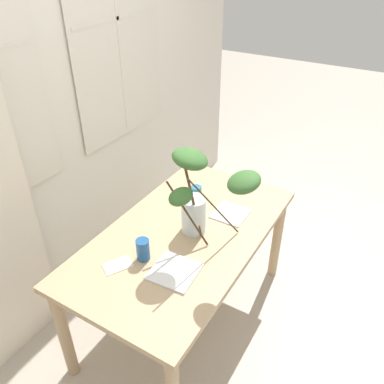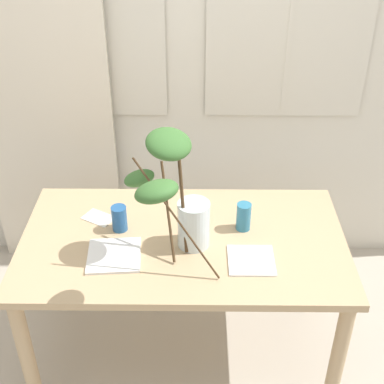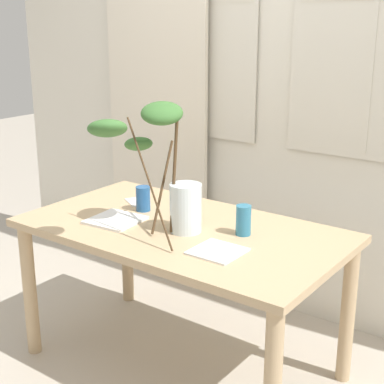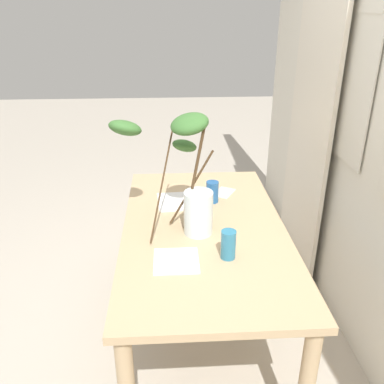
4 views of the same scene
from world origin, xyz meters
TOP-DOWN VIEW (x-y plane):
  - ground at (0.00, 0.00)m, footprint 14.00×14.00m
  - back_wall_with_windows at (0.00, 0.93)m, footprint 4.28×0.14m
  - curtain_sheer_side at (-0.82, 0.80)m, footprint 0.79×0.03m
  - dining_table at (0.00, 0.00)m, footprint 1.56×0.87m
  - vase_with_branches at (-0.02, -0.11)m, footprint 0.43×0.56m
  - drinking_glass_blue_left at (-0.31, 0.07)m, footprint 0.07×0.07m
  - drinking_glass_blue_right at (0.29, 0.09)m, footprint 0.07×0.07m
  - plate_square_left at (-0.31, -0.13)m, footprint 0.26×0.26m
  - plate_square_right at (0.31, -0.16)m, footprint 0.21×0.21m
  - napkin_folded at (-0.43, 0.16)m, footprint 0.18×0.16m

SIDE VIEW (x-z plane):
  - ground at x=0.00m, z-range 0.00..0.00m
  - dining_table at x=0.00m, z-range 0.28..1.04m
  - napkin_folded at x=-0.43m, z-range 0.76..0.76m
  - plate_square_right at x=0.31m, z-range 0.76..0.77m
  - plate_square_left at x=-0.31m, z-range 0.76..0.77m
  - drinking_glass_blue_left at x=-0.31m, z-range 0.76..0.89m
  - drinking_glass_blue_right at x=0.29m, z-range 0.76..0.90m
  - vase_with_branches at x=-0.02m, z-range 0.75..1.38m
  - curtain_sheer_side at x=-0.82m, z-range 0.00..2.26m
  - back_wall_with_windows at x=0.00m, z-range 0.02..2.82m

